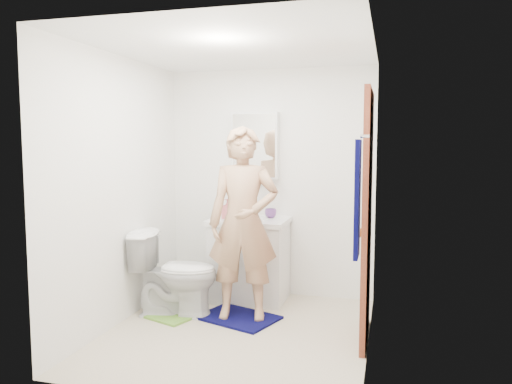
% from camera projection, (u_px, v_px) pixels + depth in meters
% --- Properties ---
extents(floor, '(2.20, 2.40, 0.02)m').
position_uv_depth(floor, '(237.00, 334.00, 4.30)').
color(floor, beige).
rests_on(floor, ground).
extents(ceiling, '(2.20, 2.40, 0.02)m').
position_uv_depth(ceiling, '(236.00, 46.00, 4.06)').
color(ceiling, white).
rests_on(ceiling, ground).
extents(wall_back, '(2.20, 0.02, 2.40)m').
position_uv_depth(wall_back, '(270.00, 183.00, 5.34)').
color(wall_back, white).
rests_on(wall_back, ground).
extents(wall_front, '(2.20, 0.02, 2.40)m').
position_uv_depth(wall_front, '(177.00, 214.00, 3.02)').
color(wall_front, white).
rests_on(wall_front, ground).
extents(wall_left, '(0.02, 2.40, 2.40)m').
position_uv_depth(wall_left, '(119.00, 191.00, 4.47)').
color(wall_left, white).
rests_on(wall_left, ground).
extents(wall_right, '(0.02, 2.40, 2.40)m').
position_uv_depth(wall_right, '(372.00, 198.00, 3.89)').
color(wall_right, white).
rests_on(wall_right, ground).
extents(vanity_cabinet, '(0.75, 0.55, 0.80)m').
position_uv_depth(vanity_cabinet, '(250.00, 262.00, 5.17)').
color(vanity_cabinet, white).
rests_on(vanity_cabinet, floor).
extents(countertop, '(0.79, 0.59, 0.05)m').
position_uv_depth(countertop, '(249.00, 221.00, 5.13)').
color(countertop, white).
rests_on(countertop, vanity_cabinet).
extents(sink_basin, '(0.40, 0.40, 0.03)m').
position_uv_depth(sink_basin, '(249.00, 220.00, 5.13)').
color(sink_basin, white).
rests_on(sink_basin, countertop).
extents(faucet, '(0.03, 0.03, 0.12)m').
position_uv_depth(faucet, '(254.00, 211.00, 5.30)').
color(faucet, silver).
rests_on(faucet, countertop).
extents(medicine_cabinet, '(0.50, 0.12, 0.70)m').
position_uv_depth(medicine_cabinet, '(255.00, 146.00, 5.27)').
color(medicine_cabinet, white).
rests_on(medicine_cabinet, wall_back).
extents(mirror_panel, '(0.46, 0.01, 0.66)m').
position_uv_depth(mirror_panel, '(254.00, 146.00, 5.21)').
color(mirror_panel, white).
rests_on(mirror_panel, wall_back).
extents(door, '(0.05, 0.80, 2.05)m').
position_uv_depth(door, '(367.00, 217.00, 4.06)').
color(door, brown).
rests_on(door, ground).
extents(door_knob, '(0.07, 0.07, 0.07)m').
position_uv_depth(door_knob, '(359.00, 233.00, 3.77)').
color(door_knob, gold).
rests_on(door_knob, door).
extents(towel, '(0.03, 0.24, 0.80)m').
position_uv_depth(towel, '(357.00, 199.00, 3.36)').
color(towel, '#06063E').
rests_on(towel, wall_right).
extents(towel_hook, '(0.06, 0.02, 0.02)m').
position_uv_depth(towel_hook, '(365.00, 136.00, 3.31)').
color(towel_hook, silver).
rests_on(towel_hook, wall_right).
extents(toilet, '(0.85, 0.56, 0.81)m').
position_uv_depth(toilet, '(175.00, 273.00, 4.71)').
color(toilet, white).
rests_on(toilet, floor).
extents(bath_mat, '(0.82, 0.70, 0.02)m').
position_uv_depth(bath_mat, '(238.00, 318.00, 4.63)').
color(bath_mat, '#06063E').
rests_on(bath_mat, floor).
extents(green_rug, '(0.49, 0.45, 0.02)m').
position_uv_depth(green_rug, '(172.00, 317.00, 4.66)').
color(green_rug, '#71AF3A').
rests_on(green_rug, floor).
extents(soap_dispenser, '(0.12, 0.12, 0.21)m').
position_uv_depth(soap_dispenser, '(228.00, 209.00, 5.13)').
color(soap_dispenser, '#C45B61').
rests_on(soap_dispenser, countertop).
extents(toothbrush_cup, '(0.16, 0.16, 0.10)m').
position_uv_depth(toothbrush_cup, '(271.00, 213.00, 5.19)').
color(toothbrush_cup, '#6F408D').
rests_on(toothbrush_cup, countertop).
extents(man, '(0.70, 0.53, 1.76)m').
position_uv_depth(man, '(243.00, 223.00, 4.54)').
color(man, tan).
rests_on(man, bath_mat).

